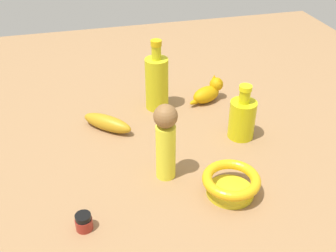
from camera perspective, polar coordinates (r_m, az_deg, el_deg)
ground at (r=1.17m, az=0.00°, el=-2.48°), size 2.00×2.00×0.00m
bottle_tall at (r=1.29m, az=-1.57°, el=6.17°), size 0.07×0.07×0.23m
banana at (r=1.23m, az=-8.48°, el=0.42°), size 0.15×0.15×0.05m
bottle_short at (r=1.18m, az=10.33°, el=1.16°), size 0.08×0.08×0.17m
nail_polish_jar at (r=0.93m, az=-11.68°, el=-12.98°), size 0.04×0.04×0.04m
person_figure_adult at (r=0.99m, az=-0.33°, el=-1.93°), size 0.07×0.07×0.21m
bowl at (r=0.99m, az=8.80°, el=-7.74°), size 0.14×0.14×0.06m
cat_figurine at (r=1.36m, az=5.70°, el=4.78°), size 0.09×0.13×0.08m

